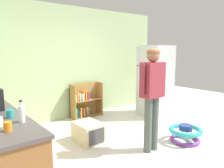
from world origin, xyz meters
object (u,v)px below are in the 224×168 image
(bookshelf, at_px, (84,103))
(orange_cup, at_px, (8,127))
(refrigerator, at_px, (155,81))
(pet_carrier, at_px, (88,132))
(baby_walker, at_px, (185,133))
(clear_bottle, at_px, (22,113))
(standing_person, at_px, (152,90))
(teal_cup, at_px, (10,114))

(bookshelf, distance_m, orange_cup, 3.43)
(refrigerator, bearing_deg, pet_carrier, -170.88)
(baby_walker, relative_size, clear_bottle, 2.46)
(refrigerator, relative_size, bookshelf, 2.09)
(refrigerator, xyz_separation_m, standing_person, (-1.65, -1.33, 0.14))
(bookshelf, xyz_separation_m, teal_cup, (-2.23, -1.97, 0.58))
(standing_person, bearing_deg, pet_carrier, 122.83)
(pet_carrier, xyz_separation_m, teal_cup, (-1.46, -0.62, 0.77))
(teal_cup, bearing_deg, bookshelf, 41.59)
(teal_cup, distance_m, orange_cup, 0.47)
(teal_cup, bearing_deg, baby_walker, -9.98)
(baby_walker, bearing_deg, bookshelf, 104.13)
(standing_person, bearing_deg, bookshelf, 86.52)
(clear_bottle, xyz_separation_m, orange_cup, (-0.19, -0.19, -0.05))
(refrigerator, bearing_deg, teal_cup, -165.21)
(clear_bottle, height_order, teal_cup, clear_bottle)
(standing_person, height_order, baby_walker, standing_person)
(standing_person, xyz_separation_m, baby_walker, (0.76, -0.16, -0.88))
(orange_cup, bearing_deg, bookshelf, 45.73)
(refrigerator, relative_size, pet_carrier, 3.22)
(baby_walker, bearing_deg, standing_person, 168.17)
(bookshelf, distance_m, clear_bottle, 3.17)
(pet_carrier, distance_m, clear_bottle, 1.85)
(standing_person, distance_m, pet_carrier, 1.43)
(refrigerator, relative_size, standing_person, 1.04)
(clear_bottle, bearing_deg, refrigerator, 18.63)
(pet_carrier, height_order, teal_cup, teal_cup)
(pet_carrier, height_order, clear_bottle, clear_bottle)
(clear_bottle, bearing_deg, pet_carrier, 31.88)
(refrigerator, bearing_deg, bookshelf, 146.77)
(orange_cup, bearing_deg, teal_cup, 73.03)
(orange_cup, bearing_deg, refrigerator, 20.33)
(pet_carrier, relative_size, clear_bottle, 2.24)
(bookshelf, relative_size, orange_cup, 8.95)
(standing_person, distance_m, teal_cup, 2.11)
(baby_walker, bearing_deg, pet_carrier, 140.97)
(baby_walker, distance_m, teal_cup, 3.00)
(refrigerator, relative_size, orange_cup, 18.74)
(standing_person, bearing_deg, baby_walker, -11.83)
(refrigerator, xyz_separation_m, baby_walker, (-0.89, -1.49, -0.73))
(standing_person, relative_size, orange_cup, 17.98)
(teal_cup, bearing_deg, pet_carrier, 23.01)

